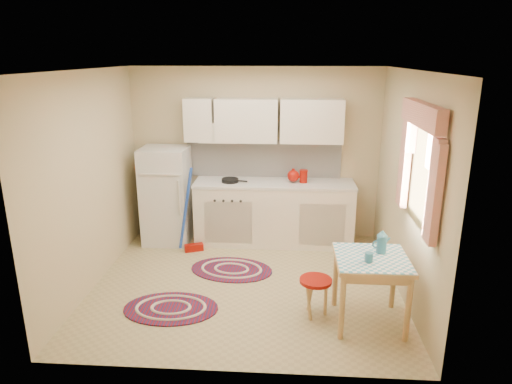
# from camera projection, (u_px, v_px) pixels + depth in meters

# --- Properties ---
(room_shell) EXTENTS (3.64, 3.60, 2.52)m
(room_shell) POSITION_uv_depth(u_px,v_px,m) (260.00, 150.00, 5.27)
(room_shell) COLOR tan
(room_shell) RESTS_ON ground
(fridge) EXTENTS (0.65, 0.60, 1.40)m
(fridge) POSITION_uv_depth(u_px,v_px,m) (167.00, 196.00, 6.58)
(fridge) COLOR silver
(fridge) RESTS_ON ground
(broom) EXTENTS (0.30, 0.22, 1.20)m
(broom) POSITION_uv_depth(u_px,v_px,m) (192.00, 211.00, 6.25)
(broom) COLOR #1C43B2
(broom) RESTS_ON ground
(base_cabinets) EXTENTS (2.25, 0.60, 0.88)m
(base_cabinets) POSITION_uv_depth(u_px,v_px,m) (274.00, 214.00, 6.61)
(base_cabinets) COLOR silver
(base_cabinets) RESTS_ON ground
(countertop) EXTENTS (2.27, 0.62, 0.04)m
(countertop) POSITION_uv_depth(u_px,v_px,m) (274.00, 183.00, 6.47)
(countertop) COLOR beige
(countertop) RESTS_ON base_cabinets
(frying_pan) EXTENTS (0.29, 0.29, 0.05)m
(frying_pan) POSITION_uv_depth(u_px,v_px,m) (230.00, 180.00, 6.45)
(frying_pan) COLOR black
(frying_pan) RESTS_ON countertop
(red_kettle) EXTENTS (0.20, 0.19, 0.19)m
(red_kettle) POSITION_uv_depth(u_px,v_px,m) (293.00, 176.00, 6.42)
(red_kettle) COLOR #920E05
(red_kettle) RESTS_ON countertop
(red_canister) EXTENTS (0.14, 0.14, 0.16)m
(red_canister) POSITION_uv_depth(u_px,v_px,m) (304.00, 177.00, 6.42)
(red_canister) COLOR #920E05
(red_canister) RESTS_ON countertop
(table) EXTENTS (0.72, 0.72, 0.72)m
(table) POSITION_uv_depth(u_px,v_px,m) (369.00, 290.00, 4.62)
(table) COLOR tan
(table) RESTS_ON ground
(stool) EXTENTS (0.44, 0.44, 0.42)m
(stool) POSITION_uv_depth(u_px,v_px,m) (315.00, 297.00, 4.79)
(stool) COLOR #920E05
(stool) RESTS_ON ground
(coffee_pot) EXTENTS (0.15, 0.14, 0.26)m
(coffee_pot) POSITION_uv_depth(u_px,v_px,m) (382.00, 242.00, 4.59)
(coffee_pot) COLOR #2B6985
(coffee_pot) RESTS_ON table
(mug) EXTENTS (0.10, 0.10, 0.10)m
(mug) POSITION_uv_depth(u_px,v_px,m) (369.00, 258.00, 4.41)
(mug) COLOR #2B6985
(mug) RESTS_ON table
(rug_center) EXTENTS (1.14, 0.84, 0.02)m
(rug_center) POSITION_uv_depth(u_px,v_px,m) (232.00, 269.00, 5.85)
(rug_center) COLOR maroon
(rug_center) RESTS_ON ground
(rug_left) EXTENTS (1.05, 0.72, 0.02)m
(rug_left) POSITION_uv_depth(u_px,v_px,m) (171.00, 308.00, 4.96)
(rug_left) COLOR maroon
(rug_left) RESTS_ON ground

